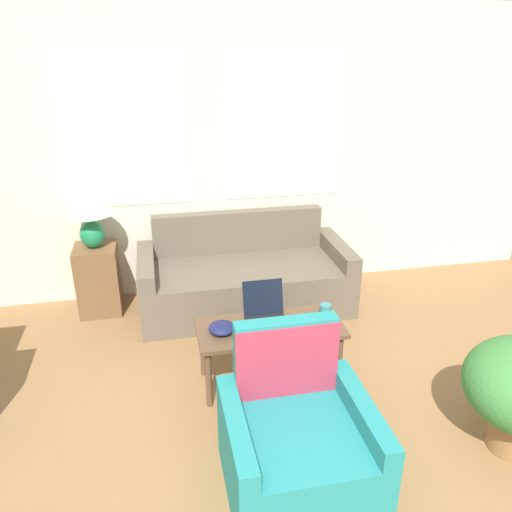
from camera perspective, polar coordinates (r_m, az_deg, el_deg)
wall_back at (r=4.62m, az=-4.62°, el=11.31°), size 6.61×0.06×2.60m
couch at (r=4.58m, az=-1.37°, el=-2.62°), size 1.87×0.83×0.82m
armchair at (r=2.89m, az=4.63°, el=-20.56°), size 0.78×0.74×0.88m
side_table at (r=4.67m, az=-17.54°, el=-2.56°), size 0.36×0.36×0.62m
table_lamp at (r=4.44m, az=-18.53°, el=4.87°), size 0.39×0.39×0.50m
coffee_table at (r=3.50m, az=1.59°, el=-8.84°), size 1.01×0.45×0.46m
laptop at (r=3.50m, az=1.14°, el=-6.63°), size 0.29×0.32×0.26m
cup_navy at (r=3.60m, az=7.93°, el=-6.17°), size 0.08×0.08×0.09m
snack_bowl at (r=3.39m, az=-3.91°, el=-8.20°), size 0.18×0.18×0.07m
tv_remote at (r=3.48m, az=7.16°, el=-7.96°), size 0.07×0.16×0.02m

